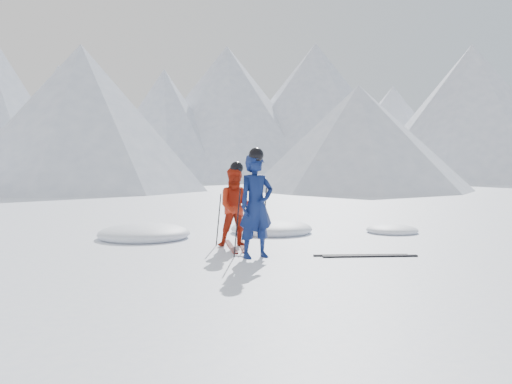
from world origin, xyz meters
name	(u,v)px	position (x,y,z in m)	size (l,w,h in m)	color
ground	(359,247)	(0.00, 0.00, 0.00)	(160.00, 160.00, 0.00)	white
mountain_range	(197,103)	(5.71, 35.31, 6.72)	(106.15, 62.94, 15.53)	#B2BCD1
skier_blue	(256,206)	(-2.35, -0.47, 0.91)	(0.66, 0.44, 1.82)	#0C1A4C
skier_red	(237,207)	(-2.28, 0.82, 0.79)	(0.77, 0.60, 1.58)	#AD220D
pole_blue_left	(237,223)	(-2.65, -0.32, 0.61)	(0.02, 0.02, 1.21)	black
pole_blue_right	(264,221)	(-2.10, -0.22, 0.61)	(0.02, 0.02, 1.21)	black
pole_red_left	(219,220)	(-2.58, 1.07, 0.53)	(0.02, 0.02, 1.06)	black
pole_red_right	(248,219)	(-1.98, 0.97, 0.53)	(0.02, 0.02, 1.06)	black
ski_worn_left	(231,246)	(-2.40, 0.82, 0.01)	(0.09, 1.70, 0.03)	black
ski_worn_right	(242,246)	(-2.16, 0.82, 0.01)	(0.09, 1.70, 0.03)	black
ski_loose_a	(361,255)	(-0.54, -0.96, 0.01)	(0.09, 1.70, 0.03)	black
ski_loose_b	(370,256)	(-0.44, -1.11, 0.01)	(0.09, 1.70, 0.03)	black
snow_lumps	(226,235)	(-1.96, 2.56, 0.00)	(7.34, 2.73, 0.45)	white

